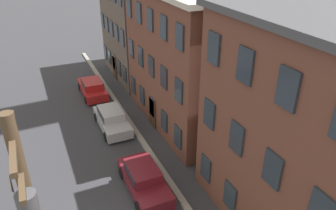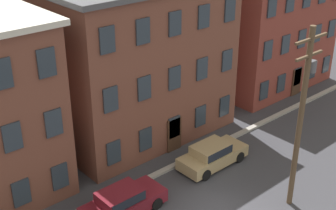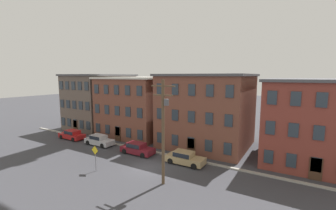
# 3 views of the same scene
# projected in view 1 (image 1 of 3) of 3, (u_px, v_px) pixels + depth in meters

# --- Properties ---
(apartment_corner) EXTENTS (8.84, 12.30, 10.14)m
(apartment_corner) POSITION_uv_depth(u_px,v_px,m) (171.00, 20.00, 31.96)
(apartment_corner) COLOR #66564C
(apartment_corner) RESTS_ON ground_plane
(apartment_midblock) EXTENTS (11.13, 12.19, 9.66)m
(apartment_midblock) POSITION_uv_depth(u_px,v_px,m) (226.00, 52.00, 24.04)
(apartment_midblock) COLOR brown
(apartment_midblock) RESTS_ON ground_plane
(car_red) EXTENTS (4.40, 1.92, 1.43)m
(car_red) POSITION_uv_depth(u_px,v_px,m) (92.00, 87.00, 28.38)
(car_red) COLOR #B21E1E
(car_red) RESTS_ON ground_plane
(car_silver) EXTENTS (4.40, 1.92, 1.43)m
(car_silver) POSITION_uv_depth(u_px,v_px,m) (112.00, 119.00, 23.61)
(car_silver) COLOR #B7B7BC
(car_silver) RESTS_ON ground_plane
(car_maroon) EXTENTS (4.40, 1.92, 1.43)m
(car_maroon) POSITION_uv_depth(u_px,v_px,m) (144.00, 178.00, 17.88)
(car_maroon) COLOR maroon
(car_maroon) RESTS_ON ground_plane
(caution_sign) EXTENTS (1.02, 0.08, 2.76)m
(caution_sign) POSITION_uv_depth(u_px,v_px,m) (14.00, 191.00, 15.41)
(caution_sign) COLOR slate
(caution_sign) RESTS_ON ground_plane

